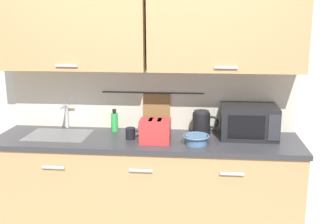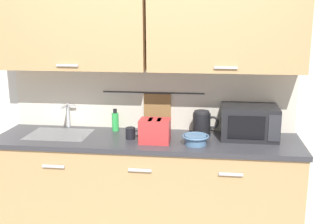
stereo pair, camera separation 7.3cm
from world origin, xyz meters
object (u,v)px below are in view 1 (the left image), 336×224
at_px(electric_kettle, 202,123).
at_px(mixing_bowl, 196,139).
at_px(dish_soap_bottle, 115,121).
at_px(mug_by_kettle, 149,127).
at_px(microwave, 249,122).
at_px(mug_near_sink, 131,133).
at_px(toaster, 155,131).

distance_m(electric_kettle, mixing_bowl, 0.28).
height_order(dish_soap_bottle, mug_by_kettle, dish_soap_bottle).
distance_m(microwave, dish_soap_bottle, 1.15).
bearing_deg(microwave, mug_by_kettle, 175.24).
bearing_deg(mug_near_sink, mixing_bowl, -9.45).
distance_m(microwave, toaster, 0.79).
height_order(mug_near_sink, mug_by_kettle, same).
distance_m(mixing_bowl, mug_by_kettle, 0.52).
distance_m(mug_near_sink, mixing_bowl, 0.54).
bearing_deg(mug_by_kettle, mixing_bowl, -35.83).
xyz_separation_m(electric_kettle, mug_by_kettle, (-0.46, 0.03, -0.05)).
xyz_separation_m(microwave, toaster, (-0.75, -0.21, -0.04)).
xyz_separation_m(dish_soap_bottle, toaster, (0.40, -0.29, 0.01)).
bearing_deg(mug_near_sink, mug_by_kettle, 61.35).
bearing_deg(mixing_bowl, dish_soap_bottle, 156.72).
bearing_deg(dish_soap_bottle, electric_kettle, -2.68).
bearing_deg(dish_soap_bottle, mug_near_sink, -50.07).
bearing_deg(microwave, electric_kettle, 173.75).
height_order(microwave, toaster, microwave).
relative_size(electric_kettle, toaster, 0.89).
relative_size(dish_soap_bottle, mug_by_kettle, 1.63).
relative_size(microwave, toaster, 1.80).
relative_size(dish_soap_bottle, mug_near_sink, 1.63).
xyz_separation_m(mixing_bowl, mug_by_kettle, (-0.42, 0.30, 0.00)).
relative_size(microwave, mixing_bowl, 2.15).
height_order(electric_kettle, mug_by_kettle, electric_kettle).
relative_size(dish_soap_bottle, mixing_bowl, 0.92).
relative_size(electric_kettle, dish_soap_bottle, 1.16).
height_order(dish_soap_bottle, mug_near_sink, dish_soap_bottle).
distance_m(microwave, mug_by_kettle, 0.86).
distance_m(dish_soap_bottle, toaster, 0.49).
bearing_deg(dish_soap_bottle, microwave, -3.89).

